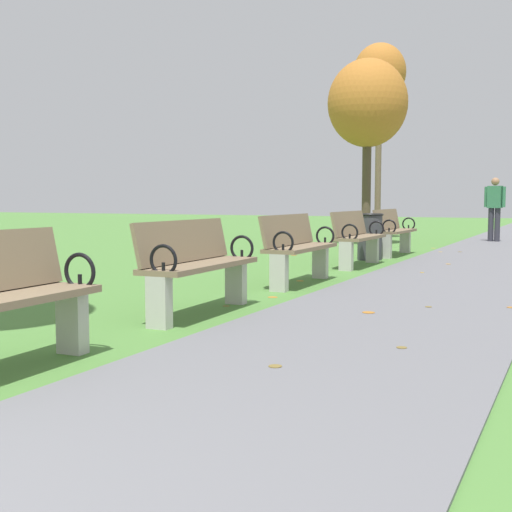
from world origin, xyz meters
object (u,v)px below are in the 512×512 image
object	(u,v)px
park_bench_5	(357,237)
tree_3	(368,104)
trash_bin	(370,236)
park_bench_6	(394,231)
park_bench_4	(298,247)
pedestrian_walking	(495,206)
park_bench_3	(197,264)
tree_4	(380,76)

from	to	relation	value
park_bench_5	tree_3	bearing A→B (deg)	104.98
trash_bin	park_bench_6	bearing A→B (deg)	82.55
park_bench_4	trash_bin	bearing A→B (deg)	92.22
park_bench_4	pedestrian_walking	bearing A→B (deg)	82.67
pedestrian_walking	trash_bin	bearing A→B (deg)	-102.99
tree_3	pedestrian_walking	world-z (taller)	tree_3
park_bench_3	park_bench_5	bearing A→B (deg)	90.00
park_bench_3	tree_3	distance (m)	10.58
park_bench_5	trash_bin	world-z (taller)	park_bench_5
trash_bin	park_bench_4	bearing A→B (deg)	-87.78
park_bench_4	park_bench_6	world-z (taller)	same
park_bench_4	park_bench_3	bearing A→B (deg)	-90.00
tree_4	tree_3	bearing A→B (deg)	-81.07
park_bench_5	pedestrian_walking	bearing A→B (deg)	80.20
park_bench_3	park_bench_4	size ratio (longest dim) A/B	1.00
park_bench_6	park_bench_3	bearing A→B (deg)	-90.00
park_bench_6	trash_bin	bearing A→B (deg)	-97.45
tree_3	park_bench_5	bearing A→B (deg)	-75.02
tree_3	tree_4	distance (m)	2.55
pedestrian_walking	trash_bin	world-z (taller)	pedestrian_walking
pedestrian_walking	trash_bin	distance (m)	6.43
park_bench_3	tree_4	distance (m)	13.11
park_bench_3	park_bench_6	distance (m)	7.46
park_bench_3	tree_3	xyz separation A→B (m)	(-1.34, 10.11, 2.83)
park_bench_6	pedestrian_walking	size ratio (longest dim) A/B	0.99
park_bench_4	tree_4	world-z (taller)	tree_4
park_bench_4	tree_4	xyz separation A→B (m)	(-1.70, 9.87, 3.90)
tree_3	park_bench_4	bearing A→B (deg)	-79.96
park_bench_5	park_bench_4	bearing A→B (deg)	-90.00
park_bench_3	trash_bin	world-z (taller)	park_bench_3
tree_4	trash_bin	bearing A→B (deg)	-75.63
park_bench_5	park_bench_3	bearing A→B (deg)	-90.00
park_bench_5	park_bench_6	xyz separation A→B (m)	(-0.00, 2.37, 0.00)
park_bench_4	pedestrian_walking	distance (m)	10.14
tree_4	pedestrian_walking	xyz separation A→B (m)	(2.99, 0.18, -3.45)
park_bench_3	pedestrian_walking	distance (m)	12.65
tree_3	tree_4	bearing A→B (deg)	98.93
park_bench_4	park_bench_5	xyz separation A→B (m)	(-0.00, 2.56, 0.00)
park_bench_6	park_bench_5	bearing A→B (deg)	-90.00
park_bench_6	tree_4	bearing A→B (deg)	109.01
trash_bin	park_bench_5	bearing A→B (deg)	-83.23
tree_3	park_bench_6	bearing A→B (deg)	-63.14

